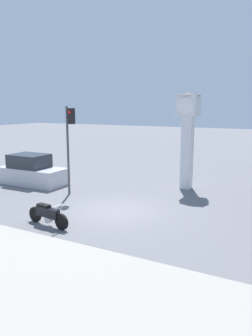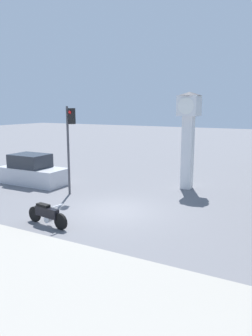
{
  "view_description": "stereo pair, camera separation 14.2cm",
  "coord_description": "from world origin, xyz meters",
  "views": [
    {
      "loc": [
        7.11,
        -12.19,
        4.61
      ],
      "look_at": [
        -0.33,
        1.64,
        1.66
      ],
      "focal_mm": 35.0,
      "sensor_mm": 36.0,
      "label": 1
    },
    {
      "loc": [
        7.23,
        -12.12,
        4.61
      ],
      "look_at": [
        -0.33,
        1.64,
        1.66
      ],
      "focal_mm": 35.0,
      "sensor_mm": 36.0,
      "label": 2
    }
  ],
  "objects": [
    {
      "name": "ground_plane",
      "position": [
        0.0,
        0.0,
        0.0
      ],
      "size": [
        120.0,
        120.0,
        0.0
      ],
      "primitive_type": "plane",
      "color": "slate"
    },
    {
      "name": "traffic_light",
      "position": [
        -3.47,
        1.31,
        3.17
      ],
      "size": [
        0.5,
        0.35,
        4.63
      ],
      "color": "#47474C",
      "rests_on": "ground_plane"
    },
    {
      "name": "motorcycle",
      "position": [
        -1.39,
        -2.87,
        0.46
      ],
      "size": [
        2.14,
        0.5,
        0.95
      ],
      "rotation": [
        0.0,
        0.0,
        -0.13
      ],
      "color": "black",
      "rests_on": "ground_plane"
    },
    {
      "name": "clock_tower",
      "position": [
        1.49,
        5.51,
        3.56
      ],
      "size": [
        1.32,
        1.32,
        5.4
      ],
      "color": "white",
      "rests_on": "ground_plane"
    },
    {
      "name": "parked_car",
      "position": [
        -7.08,
        2.15,
        0.75
      ],
      "size": [
        4.22,
        1.84,
        1.8
      ],
      "rotation": [
        0.0,
        0.0,
        0.01
      ],
      "color": "silver",
      "rests_on": "ground_plane"
    }
  ]
}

